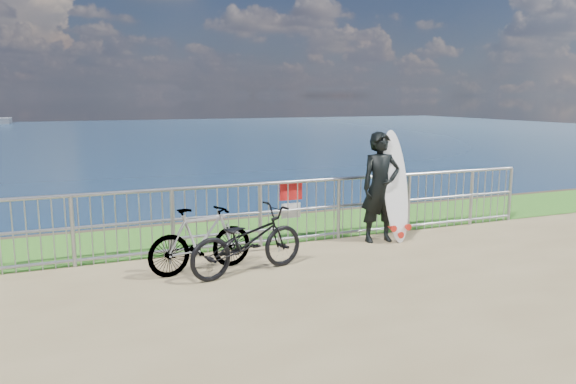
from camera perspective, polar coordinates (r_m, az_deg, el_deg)
name	(u,v)px	position (r m, az deg, el deg)	size (l,w,h in m)	color
grass_strip	(266,230)	(10.88, -2.27, -3.85)	(120.00, 120.00, 0.00)	#317821
railing	(288,212)	(9.77, 0.05, -2.00)	(10.06, 0.10, 1.13)	#9A9CA2
surfer	(380,187)	(10.01, 9.37, 0.47)	(0.71, 0.47, 1.95)	black
surfboard	(396,190)	(10.09, 10.90, 0.15)	(0.56, 0.50, 1.99)	white
bicycle_near	(248,241)	(8.20, -4.13, -4.95)	(0.65, 1.86, 0.98)	black
bicycle_far	(201,239)	(8.35, -8.83, -4.79)	(0.46, 1.62, 0.98)	black
bike_rack	(226,236)	(9.06, -6.28, -4.50)	(2.01, 0.05, 0.42)	#9A9CA2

